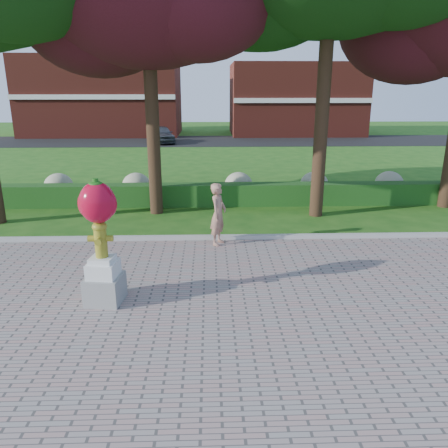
% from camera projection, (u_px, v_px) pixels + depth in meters
% --- Properties ---
extents(ground, '(100.00, 100.00, 0.00)m').
position_uv_depth(ground, '(217.00, 285.00, 9.65)').
color(ground, '#1E5214').
rests_on(ground, ground).
extents(walkway, '(40.00, 14.00, 0.04)m').
position_uv_depth(walkway, '(222.00, 413.00, 5.83)').
color(walkway, gray).
rests_on(walkway, ground).
extents(curb, '(40.00, 0.18, 0.15)m').
position_uv_depth(curb, '(215.00, 238.00, 12.49)').
color(curb, '#ADADA5').
rests_on(curb, ground).
extents(lawn_hedge, '(24.00, 0.70, 0.80)m').
position_uv_depth(lawn_hedge, '(213.00, 195.00, 16.21)').
color(lawn_hedge, '#123F15').
rests_on(lawn_hedge, ground).
extents(hydrangea_row, '(20.10, 1.10, 0.99)m').
position_uv_depth(hydrangea_row, '(228.00, 185.00, 17.14)').
color(hydrangea_row, tan).
rests_on(hydrangea_row, ground).
extents(street, '(50.00, 8.00, 0.02)m').
position_uv_depth(street, '(211.00, 141.00, 36.37)').
color(street, black).
rests_on(street, ground).
extents(building_left, '(14.00, 8.00, 7.00)m').
position_uv_depth(building_left, '(103.00, 96.00, 40.75)').
color(building_left, maroon).
rests_on(building_left, ground).
extents(building_right, '(12.00, 8.00, 6.40)m').
position_uv_depth(building_right, '(295.00, 99.00, 41.41)').
color(building_right, maroon).
rests_on(building_right, ground).
extents(hydrant_sculpture, '(0.77, 0.77, 2.53)m').
position_uv_depth(hydrant_sculpture, '(101.00, 239.00, 8.44)').
color(hydrant_sculpture, gray).
rests_on(hydrant_sculpture, walkway).
extents(woman, '(0.61, 0.73, 1.71)m').
position_uv_depth(woman, '(218.00, 214.00, 11.87)').
color(woman, '#AA7661').
rests_on(woman, walkway).
extents(parked_car, '(2.74, 4.28, 1.36)m').
position_uv_depth(parked_car, '(161.00, 134.00, 34.76)').
color(parked_car, '#404247').
rests_on(parked_car, street).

